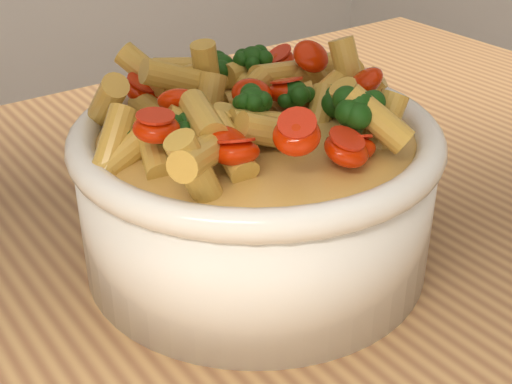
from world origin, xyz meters
TOP-DOWN VIEW (x-y plane):
  - serving_bowl at (0.09, 0.03)m, footprint 0.23×0.23m
  - pasta_salad at (0.09, 0.03)m, footprint 0.18×0.18m

SIDE VIEW (x-z plane):
  - serving_bowl at x=0.09m, z-range 0.90..1.00m
  - pasta_salad at x=0.09m, z-range 0.99..1.03m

